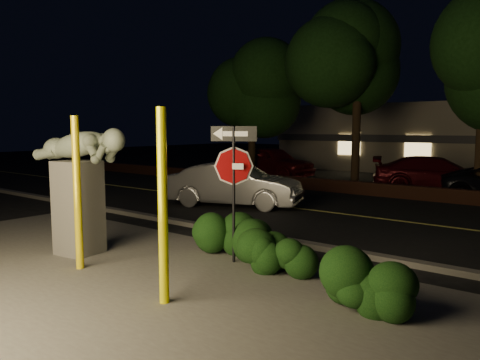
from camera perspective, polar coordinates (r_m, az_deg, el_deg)
name	(u,v)px	position (r m, az deg, el deg)	size (l,w,h in m)	color
ground	(382,202)	(17.22, 16.92, -2.60)	(90.00, 90.00, 0.00)	black
patio	(132,283)	(8.28, -13.04, -12.09)	(14.00, 6.00, 0.02)	#4C4944
road	(344,214)	(14.50, 12.55, -4.10)	(80.00, 8.00, 0.01)	black
lane_marking	(344,214)	(14.50, 12.55, -4.05)	(80.00, 0.12, 0.01)	#CEC852
curb	(265,237)	(11.02, 3.13, -7.00)	(80.00, 0.25, 0.12)	#4C4944
brick_wall	(396,191)	(18.39, 18.43, -1.30)	(40.00, 0.35, 0.50)	#422115
parking_lot	(439,183)	(23.82, 23.12, -0.38)	(40.00, 12.00, 0.01)	black
building	(479,138)	(31.46, 27.15, 4.60)	(22.00, 10.20, 4.00)	gray
tree_far_a	(252,72)	(23.75, 1.48, 13.01)	(4.60, 4.60, 7.43)	black
tree_far_b	(359,46)	(21.22, 14.25, 15.55)	(5.20, 5.20, 8.41)	black
yellow_pole_left	(77,194)	(9.01, -19.20, -1.60)	(0.14, 0.14, 2.83)	yellow
yellow_pole_right	(163,208)	(6.91, -9.39, -3.33)	(0.15, 0.15, 2.91)	#FFF604
signpost	(234,167)	(8.86, -0.78, 1.65)	(0.83, 0.38, 2.64)	black
sculpture	(79,177)	(10.06, -19.04, 0.30)	(2.44, 0.95, 2.60)	#4C4944
hedge_center	(232,233)	(9.57, -0.94, -6.52)	(1.81, 0.85, 0.94)	black
hedge_right	(280,247)	(8.49, 4.87, -8.17)	(1.46, 0.78, 0.96)	black
hedge_far_right	(371,279)	(7.06, 15.65, -11.52)	(1.35, 0.85, 0.94)	black
silver_sedan	(234,185)	(15.50, -0.68, -0.57)	(1.54, 4.43, 1.46)	#9E9EA2
parked_car_red	(271,162)	(24.75, 3.80, 2.25)	(1.94, 4.82, 1.64)	maroon
parked_car_darkred	(436,174)	(20.51, 22.83, 0.63)	(2.03, 4.99, 1.45)	#45090F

